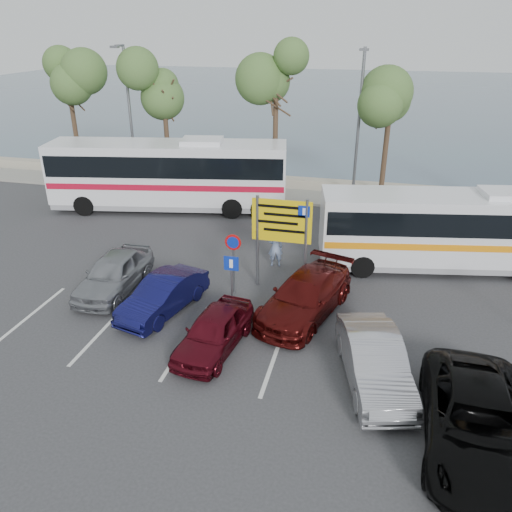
% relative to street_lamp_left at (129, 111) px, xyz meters
% --- Properties ---
extents(ground, '(120.00, 120.00, 0.00)m').
position_rel_street_lamp_left_xyz_m(ground, '(10.00, -13.52, -4.60)').
color(ground, '#313134').
rests_on(ground, ground).
extents(kerb_strip, '(44.00, 2.40, 0.15)m').
position_rel_street_lamp_left_xyz_m(kerb_strip, '(10.00, 0.48, -4.52)').
color(kerb_strip, gray).
rests_on(kerb_strip, ground).
extents(seawall, '(48.00, 0.80, 0.60)m').
position_rel_street_lamp_left_xyz_m(seawall, '(10.00, 2.48, -4.30)').
color(seawall, '#9C947D').
rests_on(seawall, ground).
extents(sea, '(140.00, 140.00, 0.00)m').
position_rel_street_lamp_left_xyz_m(sea, '(10.00, 46.48, -4.59)').
color(sea, '#466270').
rests_on(sea, ground).
extents(tree_far_left, '(3.20, 3.20, 7.60)m').
position_rel_street_lamp_left_xyz_m(tree_far_left, '(-4.00, 0.48, 1.73)').
color(tree_far_left, '#382619').
rests_on(tree_far_left, kerb_strip).
extents(tree_left, '(3.20, 3.20, 7.20)m').
position_rel_street_lamp_left_xyz_m(tree_left, '(2.00, 0.48, 1.41)').
color(tree_left, '#382619').
rests_on(tree_left, kerb_strip).
extents(tree_mid, '(3.20, 3.20, 8.00)m').
position_rel_street_lamp_left_xyz_m(tree_mid, '(8.50, 0.48, 2.06)').
color(tree_mid, '#382619').
rests_on(tree_mid, kerb_strip).
extents(tree_right, '(3.20, 3.20, 7.40)m').
position_rel_street_lamp_left_xyz_m(tree_right, '(14.50, 0.48, 1.57)').
color(tree_right, '#382619').
rests_on(tree_right, kerb_strip).
extents(street_lamp_left, '(0.45, 1.15, 8.01)m').
position_rel_street_lamp_left_xyz_m(street_lamp_left, '(0.00, 0.00, 0.00)').
color(street_lamp_left, slate).
rests_on(street_lamp_left, kerb_strip).
extents(street_lamp_right, '(0.45, 1.15, 8.01)m').
position_rel_street_lamp_left_xyz_m(street_lamp_right, '(13.00, 0.00, 0.00)').
color(street_lamp_right, slate).
rests_on(street_lamp_right, kerb_strip).
extents(direction_sign, '(2.20, 0.12, 3.60)m').
position_rel_street_lamp_left_xyz_m(direction_sign, '(11.00, -10.32, -2.17)').
color(direction_sign, slate).
rests_on(direction_sign, ground).
extents(sign_no_stop, '(0.60, 0.08, 2.35)m').
position_rel_street_lamp_left_xyz_m(sign_no_stop, '(9.40, -11.13, -3.02)').
color(sign_no_stop, slate).
rests_on(sign_no_stop, ground).
extents(sign_parking, '(0.50, 0.07, 2.25)m').
position_rel_street_lamp_left_xyz_m(sign_parking, '(9.80, -12.73, -3.13)').
color(sign_parking, slate).
rests_on(sign_parking, ground).
extents(lane_markings, '(12.02, 4.20, 0.01)m').
position_rel_street_lamp_left_xyz_m(lane_markings, '(8.86, -14.52, -4.60)').
color(lane_markings, silver).
rests_on(lane_markings, ground).
extents(coach_bus_left, '(12.61, 4.86, 3.84)m').
position_rel_street_lamp_left_xyz_m(coach_bus_left, '(3.50, -3.02, -2.82)').
color(coach_bus_left, silver).
rests_on(coach_bus_left, ground).
extents(coach_bus_right, '(11.00, 4.22, 3.35)m').
position_rel_street_lamp_left_xyz_m(coach_bus_right, '(17.50, -7.02, -3.04)').
color(coach_bus_right, silver).
rests_on(coach_bus_right, ground).
extents(car_silver_a, '(1.75, 4.22, 1.43)m').
position_rel_street_lamp_left_xyz_m(car_silver_a, '(5.00, -12.02, -3.88)').
color(car_silver_a, gray).
rests_on(car_silver_a, ground).
extents(car_blue, '(2.23, 4.06, 1.27)m').
position_rel_street_lamp_left_xyz_m(car_blue, '(7.40, -13.02, -3.97)').
color(car_blue, '#0D0E40').
rests_on(car_blue, ground).
extents(car_maroon, '(3.30, 5.19, 1.40)m').
position_rel_street_lamp_left_xyz_m(car_maroon, '(12.20, -12.02, -3.90)').
color(car_maroon, '#470D0B').
rests_on(car_maroon, ground).
extents(car_red, '(1.95, 3.83, 1.25)m').
position_rel_street_lamp_left_xyz_m(car_red, '(9.80, -14.71, -3.97)').
color(car_red, '#4F0B15').
rests_on(car_red, ground).
extents(suv_black, '(2.57, 5.26, 1.44)m').
position_rel_street_lamp_left_xyz_m(suv_black, '(17.00, -17.02, -3.88)').
color(suv_black, black).
rests_on(suv_black, ground).
extents(car_silver_b, '(2.49, 4.47, 1.40)m').
position_rel_street_lamp_left_xyz_m(car_silver_b, '(14.60, -15.16, -3.90)').
color(car_silver_b, '#97979D').
rests_on(car_silver_b, ground).
extents(pedestrian_near, '(0.69, 0.55, 1.67)m').
position_rel_street_lamp_left_xyz_m(pedestrian_near, '(10.43, -8.52, -3.76)').
color(pedestrian_near, '#8093BB').
rests_on(pedestrian_near, ground).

